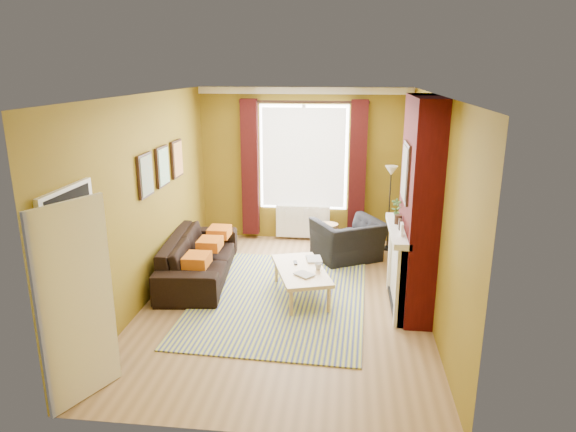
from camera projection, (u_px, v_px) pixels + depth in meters
The scene contains 12 objects.
ground at pixel (286, 300), 7.18m from camera, with size 5.50×5.50×0.00m, color olive.
room_walls at pixel (334, 201), 6.99m from camera, with size 3.82×5.54×2.83m.
striped_rug at pixel (280, 297), 7.23m from camera, with size 2.48×3.35×0.02m.
sofa at pixel (199, 257), 7.87m from camera, with size 2.29×0.89×0.67m, color black.
armchair at pixel (348, 240), 8.60m from camera, with size 1.05×0.92×0.68m, color black.
coffee_table at pixel (301, 272), 7.18m from camera, with size 0.98×1.40×0.42m.
wicker_stool at pixel (328, 235), 9.27m from camera, with size 0.34×0.34×0.43m.
floor_lamp at pixel (391, 184), 8.87m from camera, with size 0.27×0.27×1.51m.
book_a at pixel (299, 276), 6.87m from camera, with size 0.19×0.25×0.02m, color #999999.
book_b at pixel (307, 259), 7.49m from camera, with size 0.21×0.29×0.02m, color #999999.
mug at pixel (318, 266), 7.13m from camera, with size 0.10×0.10×0.09m, color #999999.
tv_remote at pixel (295, 263), 7.36m from camera, with size 0.07×0.15×0.02m.
Camera 1 is at (0.79, -6.52, 3.12)m, focal length 32.00 mm.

